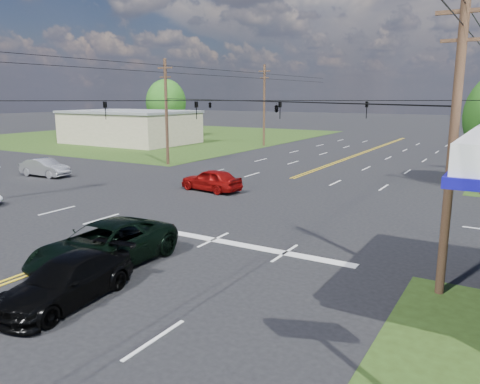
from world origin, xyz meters
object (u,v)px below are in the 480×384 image
Objects in this scene: pole_se at (453,143)px; pole_left_far at (264,104)px; pickup_dkgreen at (104,245)px; sedan_silver at (45,168)px; retail_nw at (130,128)px; tree_far_l at (166,103)px; suv_black at (67,281)px; pole_nw at (166,111)px.

pole_left_far is (-26.00, 37.00, 0.25)m from pole_se.
pickup_dkgreen is 1.39× the size of sedan_silver.
pickup_dkgreen is at bearing -70.01° from pole_left_far.
pole_se is at bearing 18.16° from pickup_dkgreen.
pole_left_far reaches higher than pickup_dkgreen.
retail_nw is 3.72× the size of sedan_silver.
tree_far_l is 56.31m from pickup_dkgreen.
pole_se is 12.59m from suv_black.
tree_far_l reaches higher than suv_black.
tree_far_l reaches higher than pickup_dkgreen.
retail_nw is at bearing 131.81° from pickup_dkgreen.
pole_se is 31.62m from pole_nw.
suv_black is (16.12, -24.57, -4.22)m from pole_nw.
sedan_silver reaches higher than suv_black.
pole_left_far is 2.33× the size of sedan_silver.
retail_nw is 50.10m from suv_black.
retail_nw reaches higher than sedan_silver.
sedan_silver is at bearing 139.25° from suv_black.
retail_nw is at bearing 25.41° from sedan_silver.
pole_left_far reaches higher than pole_se.
pole_se is at bearing -35.79° from retail_nw.
retail_nw is 1.83× the size of tree_far_l.
tree_far_l is (-2.00, 10.00, 3.19)m from retail_nw.
sedan_silver is (-20.38, 14.57, 0.01)m from suv_black.
pickup_dkgreen is (-11.16, -3.80, -4.08)m from pole_se.
pole_nw is (17.00, -13.00, 2.92)m from retail_nw.
retail_nw is at bearing 126.21° from suv_black.
pickup_dkgreen is at bearing -125.29° from sedan_silver.
sedan_silver is (-4.26, -29.00, -4.46)m from pole_left_far.
tree_far_l is at bearing 101.31° from retail_nw.
pole_left_far is 43.63m from pickup_dkgreen.
pole_nw is 26.69m from pickup_dkgreen.
retail_nw is 47.18m from pickup_dkgreen.
sedan_silver is (-30.26, 8.00, -4.21)m from pole_se.
pickup_dkgreen is (14.84, -40.80, -4.34)m from pole_left_far.
pole_left_far is at bearing -11.89° from tree_far_l.
pole_nw is at bearing 123.59° from pickup_dkgreen.
pole_nw is at bearing 145.30° from pole_se.
retail_nw is at bearing 142.59° from pole_nw.
pole_nw is 29.83m from tree_far_l.
pole_se is at bearing 28.41° from suv_black.
tree_far_l reaches higher than sedan_silver.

